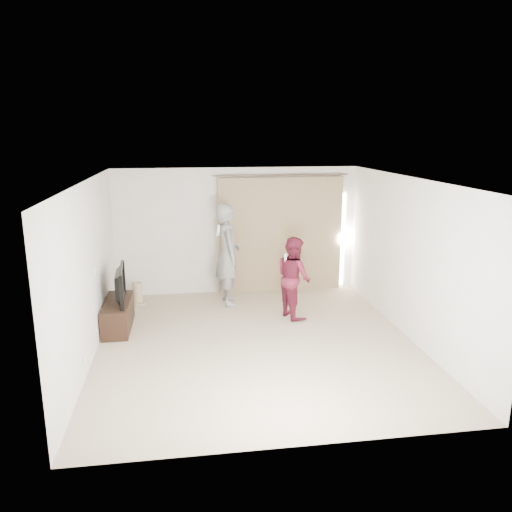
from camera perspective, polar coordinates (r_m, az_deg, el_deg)
The scene contains 10 objects.
floor at distance 8.11m, azimuth 0.09°, elevation -9.92°, with size 5.50×5.50×0.00m, color tan.
wall_back at distance 10.34m, azimuth -2.17°, elevation 2.88°, with size 5.00×0.04×2.60m, color silver.
wall_left at distance 7.73m, azimuth -18.58°, elevation -1.66°, with size 0.04×5.50×2.60m.
ceiling at distance 7.45m, azimuth 0.10°, elevation 8.70°, with size 5.00×5.50×0.01m, color white.
curtain at distance 10.43m, azimuth 2.88°, elevation 2.42°, with size 2.80×0.11×2.46m.
tv_console at distance 8.94m, azimuth -15.49°, elevation -6.47°, with size 0.43×1.25×0.48m, color black.
tv at distance 8.77m, azimuth -15.72°, elevation -3.18°, with size 1.03×0.14×0.59m, color black.
scratching_post at distance 10.05m, azimuth -13.37°, elevation -4.42°, with size 0.33×0.33×0.45m.
person_man at distance 9.65m, azimuth -3.22°, elevation 0.18°, with size 0.53×0.76×1.98m.
person_woman at distance 9.02m, azimuth 4.34°, elevation -2.43°, with size 0.75×0.86×1.49m.
Camera 1 is at (-1.10, -7.34, 3.28)m, focal length 35.00 mm.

